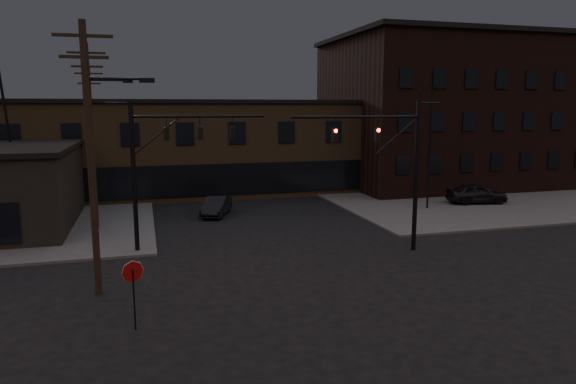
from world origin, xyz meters
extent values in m
plane|color=black|center=(0.00, 0.00, 0.00)|extent=(140.00, 140.00, 0.00)
cube|color=#474744|center=(22.00, 22.00, 0.07)|extent=(30.00, 30.00, 0.15)
cube|color=brown|center=(0.00, 28.00, 4.00)|extent=(40.00, 12.00, 8.00)
cube|color=black|center=(22.00, 26.00, 7.00)|extent=(22.00, 16.00, 14.00)
cylinder|color=black|center=(6.50, 4.50, 4.00)|extent=(0.24, 0.24, 8.00)
cylinder|color=black|center=(3.00, 4.50, 7.20)|extent=(7.00, 0.14, 0.14)
cube|color=#FF140C|center=(4.17, 4.50, 6.30)|extent=(0.28, 0.22, 0.70)
cube|color=#FF140C|center=(1.83, 4.50, 6.30)|extent=(0.28, 0.22, 0.70)
cylinder|color=black|center=(-8.00, 8.00, 4.00)|extent=(0.24, 0.24, 8.00)
cylinder|color=black|center=(-4.50, 8.00, 7.20)|extent=(7.00, 0.14, 0.14)
cube|color=black|center=(-6.25, 8.00, 6.30)|extent=(0.28, 0.22, 0.70)
cube|color=black|center=(-4.50, 8.00, 6.30)|extent=(0.28, 0.22, 0.70)
cube|color=black|center=(-2.75, 8.00, 6.30)|extent=(0.28, 0.22, 0.70)
cylinder|color=black|center=(-8.00, -2.00, 1.10)|extent=(0.06, 0.06, 2.20)
cylinder|color=maroon|center=(-8.00, -1.98, 2.10)|extent=(0.72, 0.33, 0.76)
cylinder|color=black|center=(-9.50, 2.00, 5.50)|extent=(0.28, 0.28, 11.00)
cube|color=black|center=(-9.50, 2.00, 10.40)|extent=(2.20, 0.12, 0.12)
cube|color=black|center=(-9.50, 2.00, 9.60)|extent=(1.80, 0.12, 0.12)
cube|color=black|center=(-7.20, 2.00, 8.75)|extent=(0.60, 0.25, 0.18)
cylinder|color=black|center=(-10.50, 14.00, 5.75)|extent=(0.28, 0.28, 11.50)
cube|color=black|center=(-10.50, 14.00, 10.90)|extent=(2.20, 0.12, 0.12)
cube|color=black|center=(-10.50, 14.00, 10.10)|extent=(1.80, 0.12, 0.12)
cube|color=black|center=(-8.20, 14.00, 9.25)|extent=(0.60, 0.25, 0.18)
cylinder|color=black|center=(-11.50, 26.00, 5.50)|extent=(0.28, 0.28, 11.00)
cube|color=black|center=(-11.50, 26.00, 10.40)|extent=(2.20, 0.12, 0.12)
cube|color=black|center=(-11.50, 26.00, 9.60)|extent=(1.80, 0.12, 0.12)
cylinder|color=black|center=(13.00, 14.00, 4.50)|extent=(0.14, 0.14, 9.00)
cube|color=black|center=(12.50, 14.00, 9.05)|extent=(0.50, 0.28, 0.18)
cube|color=black|center=(13.50, 14.00, 9.05)|extent=(0.50, 0.28, 0.18)
cylinder|color=black|center=(19.00, 19.00, 4.50)|extent=(0.14, 0.14, 9.00)
cube|color=black|center=(18.50, 19.00, 9.05)|extent=(0.50, 0.28, 0.18)
cube|color=black|center=(19.50, 19.00, 9.05)|extent=(0.50, 0.28, 0.18)
imported|color=black|center=(17.81, 14.72, 0.94)|extent=(4.91, 2.66, 1.59)
imported|color=silver|center=(14.55, 20.28, 0.78)|extent=(4.68, 2.84, 1.27)
imported|color=black|center=(-2.59, 16.42, 0.68)|extent=(2.86, 4.36, 1.36)
camera|label=1|loc=(-7.46, -19.73, 7.70)|focal=32.00mm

